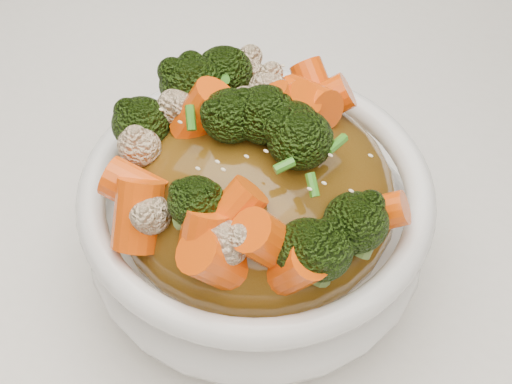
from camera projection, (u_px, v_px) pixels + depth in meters
The scene contains 8 objects.
tablecloth at pixel (244, 307), 0.48m from camera, with size 1.20×0.80×0.04m, color white.
bowl at pixel (256, 225), 0.45m from camera, with size 0.19×0.19×0.08m, color white, non-canonical shape.
sauce_base at pixel (256, 195), 0.43m from camera, with size 0.15×0.15×0.09m, color #5C3C0F.
carrots at pixel (256, 122), 0.39m from camera, with size 0.15×0.15×0.05m, color #FB5408, non-canonical shape.
broccoli at pixel (256, 123), 0.39m from camera, with size 0.15×0.15×0.04m, color black, non-canonical shape.
cauliflower at pixel (256, 126), 0.39m from camera, with size 0.15×0.15×0.03m, color beige, non-canonical shape.
scallions at pixel (256, 121), 0.39m from camera, with size 0.12×0.12×0.02m, color #37851E, non-canonical shape.
sesame_seeds at pixel (256, 121), 0.39m from camera, with size 0.14×0.14×0.01m, color beige, non-canonical shape.
Camera 1 is at (0.17, -0.20, 1.14)m, focal length 55.00 mm.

